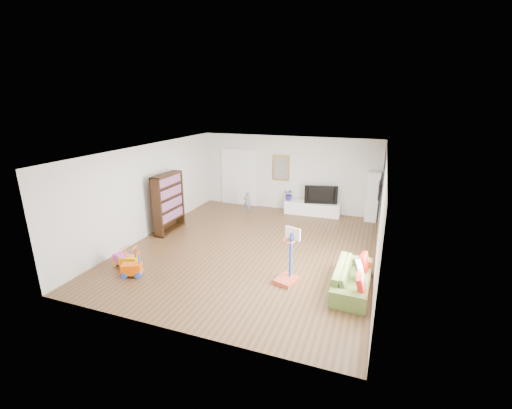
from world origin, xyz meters
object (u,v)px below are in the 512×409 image
(media_console, at_px, (312,208))
(basketball_hoop, at_px, (287,256))
(sofa, at_px, (353,278))
(bookshelf, at_px, (168,203))

(media_console, height_order, basketball_hoop, basketball_hoop)
(sofa, distance_m, basketball_hoop, 1.47)
(media_console, distance_m, basketball_hoop, 4.89)
(sofa, bearing_deg, media_console, 22.57)
(media_console, height_order, sofa, sofa)
(media_console, xyz_separation_m, sofa, (1.79, -4.66, 0.05))
(bookshelf, distance_m, basketball_hoop, 4.61)
(sofa, height_order, basketball_hoop, basketball_hoop)
(media_console, distance_m, bookshelf, 4.98)
(media_console, relative_size, bookshelf, 1.07)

